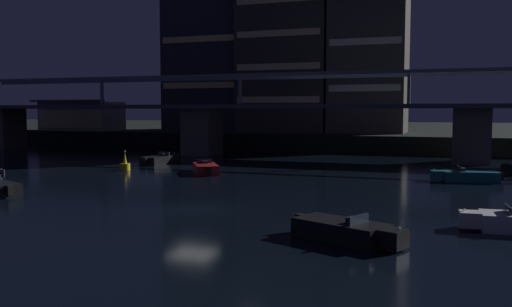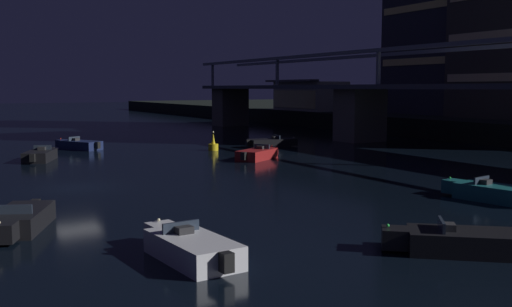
{
  "view_description": "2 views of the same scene",
  "coord_description": "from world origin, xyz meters",
  "px_view_note": "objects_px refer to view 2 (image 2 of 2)",
  "views": [
    {
      "loc": [
        13.09,
        -26.46,
        5.39
      ],
      "look_at": [
        -0.27,
        10.95,
        2.21
      ],
      "focal_mm": 38.38,
      "sensor_mm": 36.0,
      "label": 1
    },
    {
      "loc": [
        33.76,
        -7.57,
        5.66
      ],
      "look_at": [
        1.46,
        10.91,
        1.51
      ],
      "focal_mm": 41.26,
      "sensor_mm": 36.0,
      "label": 2
    }
  ],
  "objects_px": {
    "speedboat_far_left": "(493,193)",
    "channel_buoy": "(213,145)",
    "river_bridge": "(476,104)",
    "speedboat_far_center": "(258,154)",
    "speedboat_mid_left": "(20,220)",
    "speedboat_near_left": "(79,145)",
    "waterfront_pavilion": "(310,96)",
    "speedboat_mid_right": "(190,247)",
    "speedboat_near_center": "(271,143)",
    "speedboat_mid_center": "(460,242)",
    "speedboat_near_right": "(41,155)"
  },
  "relations": [
    {
      "from": "waterfront_pavilion",
      "to": "speedboat_near_right",
      "type": "xyz_separation_m",
      "value": [
        27.11,
        -44.51,
        -4.02
      ]
    },
    {
      "from": "speedboat_mid_center",
      "to": "speedboat_far_left",
      "type": "relative_size",
      "value": 0.88
    },
    {
      "from": "speedboat_near_right",
      "to": "speedboat_far_left",
      "type": "relative_size",
      "value": 0.96
    },
    {
      "from": "river_bridge",
      "to": "speedboat_mid_center",
      "type": "distance_m",
      "value": 32.17
    },
    {
      "from": "waterfront_pavilion",
      "to": "speedboat_mid_right",
      "type": "bearing_deg",
      "value": -38.04
    },
    {
      "from": "channel_buoy",
      "to": "speedboat_mid_right",
      "type": "bearing_deg",
      "value": -26.94
    },
    {
      "from": "speedboat_near_center",
      "to": "channel_buoy",
      "type": "distance_m",
      "value": 6.07
    },
    {
      "from": "speedboat_near_center",
      "to": "speedboat_near_right",
      "type": "height_order",
      "value": "same"
    },
    {
      "from": "speedboat_mid_center",
      "to": "speedboat_far_left",
      "type": "bearing_deg",
      "value": 122.82
    },
    {
      "from": "waterfront_pavilion",
      "to": "speedboat_near_right",
      "type": "height_order",
      "value": "waterfront_pavilion"
    },
    {
      "from": "speedboat_mid_left",
      "to": "speedboat_mid_center",
      "type": "relative_size",
      "value": 1.1
    },
    {
      "from": "speedboat_mid_left",
      "to": "channel_buoy",
      "type": "relative_size",
      "value": 2.85
    },
    {
      "from": "river_bridge",
      "to": "speedboat_far_center",
      "type": "relative_size",
      "value": 19.98
    },
    {
      "from": "speedboat_far_left",
      "to": "channel_buoy",
      "type": "relative_size",
      "value": 2.97
    },
    {
      "from": "waterfront_pavilion",
      "to": "speedboat_far_left",
      "type": "distance_m",
      "value": 62.35
    },
    {
      "from": "speedboat_far_center",
      "to": "channel_buoy",
      "type": "height_order",
      "value": "channel_buoy"
    },
    {
      "from": "speedboat_far_left",
      "to": "speedboat_mid_right",
      "type": "bearing_deg",
      "value": -83.94
    },
    {
      "from": "river_bridge",
      "to": "speedboat_far_center",
      "type": "height_order",
      "value": "river_bridge"
    },
    {
      "from": "speedboat_near_left",
      "to": "speedboat_near_center",
      "type": "distance_m",
      "value": 17.95
    },
    {
      "from": "speedboat_near_left",
      "to": "speedboat_near_center",
      "type": "bearing_deg",
      "value": 66.43
    },
    {
      "from": "speedboat_far_left",
      "to": "channel_buoy",
      "type": "height_order",
      "value": "channel_buoy"
    },
    {
      "from": "speedboat_near_right",
      "to": "channel_buoy",
      "type": "xyz_separation_m",
      "value": [
        -0.1,
        15.01,
        0.06
      ]
    },
    {
      "from": "river_bridge",
      "to": "speedboat_mid_center",
      "type": "xyz_separation_m",
      "value": [
        20.14,
        -24.78,
        -3.89
      ]
    },
    {
      "from": "speedboat_mid_center",
      "to": "channel_buoy",
      "type": "relative_size",
      "value": 2.6
    },
    {
      "from": "speedboat_near_right",
      "to": "speedboat_far_left",
      "type": "height_order",
      "value": "same"
    },
    {
      "from": "river_bridge",
      "to": "speedboat_mid_left",
      "type": "bearing_deg",
      "value": -76.33
    },
    {
      "from": "waterfront_pavilion",
      "to": "speedboat_far_center",
      "type": "bearing_deg",
      "value": -40.08
    },
    {
      "from": "waterfront_pavilion",
      "to": "speedboat_mid_left",
      "type": "distance_m",
      "value": 70.69
    },
    {
      "from": "speedboat_mid_left",
      "to": "speedboat_mid_center",
      "type": "height_order",
      "value": "same"
    },
    {
      "from": "speedboat_near_right",
      "to": "speedboat_mid_left",
      "type": "relative_size",
      "value": 1.0
    },
    {
      "from": "speedboat_far_left",
      "to": "speedboat_far_center",
      "type": "distance_m",
      "value": 20.95
    },
    {
      "from": "speedboat_near_center",
      "to": "channel_buoy",
      "type": "xyz_separation_m",
      "value": [
        -0.12,
        -6.07,
        0.06
      ]
    },
    {
      "from": "speedboat_mid_right",
      "to": "speedboat_far_center",
      "type": "distance_m",
      "value": 27.64
    },
    {
      "from": "speedboat_mid_left",
      "to": "speedboat_far_left",
      "type": "xyz_separation_m",
      "value": [
        5.24,
        21.64,
        0.0
      ]
    },
    {
      "from": "speedboat_mid_left",
      "to": "speedboat_far_center",
      "type": "distance_m",
      "value": 25.42
    },
    {
      "from": "channel_buoy",
      "to": "speedboat_near_center",
      "type": "bearing_deg",
      "value": 88.84
    },
    {
      "from": "speedboat_far_left",
      "to": "speedboat_near_center",
      "type": "bearing_deg",
      "value": 171.54
    },
    {
      "from": "speedboat_far_left",
      "to": "speedboat_far_center",
      "type": "height_order",
      "value": "same"
    },
    {
      "from": "speedboat_near_center",
      "to": "speedboat_mid_left",
      "type": "bearing_deg",
      "value": -47.95
    },
    {
      "from": "waterfront_pavilion",
      "to": "speedboat_mid_right",
      "type": "xyz_separation_m",
      "value": [
        57.55,
        -45.04,
        -4.02
      ]
    },
    {
      "from": "speedboat_near_left",
      "to": "speedboat_mid_center",
      "type": "xyz_separation_m",
      "value": [
        41.57,
        3.2,
        0.0
      ]
    },
    {
      "from": "speedboat_near_left",
      "to": "speedboat_mid_center",
      "type": "distance_m",
      "value": 41.69
    },
    {
      "from": "waterfront_pavilion",
      "to": "speedboat_far_center",
      "type": "distance_m",
      "value": 45.69
    },
    {
      "from": "river_bridge",
      "to": "speedboat_near_left",
      "type": "height_order",
      "value": "river_bridge"
    },
    {
      "from": "speedboat_far_center",
      "to": "channel_buoy",
      "type": "bearing_deg",
      "value": -178.49
    },
    {
      "from": "speedboat_mid_right",
      "to": "speedboat_far_left",
      "type": "relative_size",
      "value": 1.0
    },
    {
      "from": "river_bridge",
      "to": "speedboat_near_center",
      "type": "xyz_separation_m",
      "value": [
        -14.25,
        -11.53,
        -3.89
      ]
    },
    {
      "from": "river_bridge",
      "to": "speedboat_mid_right",
      "type": "distance_m",
      "value": 37.06
    },
    {
      "from": "speedboat_mid_center",
      "to": "speedboat_mid_right",
      "type": "height_order",
      "value": "same"
    },
    {
      "from": "speedboat_mid_left",
      "to": "channel_buoy",
      "type": "bearing_deg",
      "value": 139.82
    }
  ]
}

